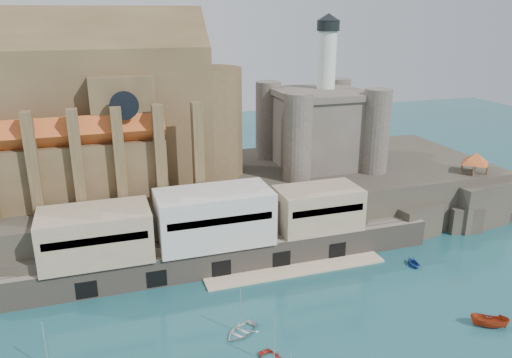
{
  "coord_description": "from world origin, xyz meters",
  "views": [
    {
      "loc": [
        -26.48,
        -47.78,
        39.49
      ],
      "look_at": [
        -0.24,
        32.0,
        11.3
      ],
      "focal_mm": 35.0,
      "sensor_mm": 36.0,
      "label": 1
    }
  ],
  "objects": [
    {
      "name": "quay",
      "position": [
        -10.19,
        23.07,
        6.07
      ],
      "size": [
        70.0,
        12.0,
        13.05
      ],
      "color": "#6D6457",
      "rests_on": "ground"
    },
    {
      "name": "ground",
      "position": [
        0.0,
        0.0,
        0.0
      ],
      "size": [
        300.0,
        300.0,
        0.0
      ],
      "primitive_type": "plane",
      "color": "#17474D",
      "rests_on": "ground"
    },
    {
      "name": "rock_outcrop",
      "position": [
        42.0,
        25.84,
        4.02
      ],
      "size": [
        14.5,
        10.5,
        8.7
      ],
      "color": "#2B2720",
      "rests_on": "ground"
    },
    {
      "name": "pavilion",
      "position": [
        42.0,
        26.0,
        12.73
      ],
      "size": [
        6.4,
        6.4,
        5.4
      ],
      "color": "brown",
      "rests_on": "rock_outcrop"
    },
    {
      "name": "church",
      "position": [
        -24.13,
        41.85,
        22.13
      ],
      "size": [
        47.0,
        25.93,
        30.51
      ],
      "color": "brown",
      "rests_on": "promontory"
    },
    {
      "name": "boat_6",
      "position": [
        -11.18,
        4.97,
        0.0
      ],
      "size": [
        3.0,
        3.66,
        5.19
      ],
      "primitive_type": "imported",
      "rotation": [
        0.0,
        0.0,
        5.32
      ],
      "color": "silver",
      "rests_on": "ground"
    },
    {
      "name": "castle_keep",
      "position": [
        16.08,
        41.08,
        18.31
      ],
      "size": [
        21.2,
        21.2,
        29.3
      ],
      "color": "#4E463D",
      "rests_on": "promontory"
    },
    {
      "name": "boat_7",
      "position": [
        20.83,
        13.5,
        0.0
      ],
      "size": [
        3.21,
        2.2,
        3.48
      ],
      "primitive_type": "imported",
      "rotation": [
        0.0,
        0.0,
        6.16
      ],
      "color": "#234394",
      "rests_on": "ground"
    },
    {
      "name": "boat_5",
      "position": [
        20.38,
        -3.93,
        0.0
      ],
      "size": [
        2.59,
        2.57,
        5.02
      ],
      "primitive_type": "imported",
      "rotation": [
        0.0,
        0.0,
        4.23
      ],
      "color": "#9F3314",
      "rests_on": "ground"
    },
    {
      "name": "promontory",
      "position": [
        -0.19,
        39.37,
        4.92
      ],
      "size": [
        100.0,
        36.0,
        10.0
      ],
      "color": "#2B2720",
      "rests_on": "ground"
    }
  ]
}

